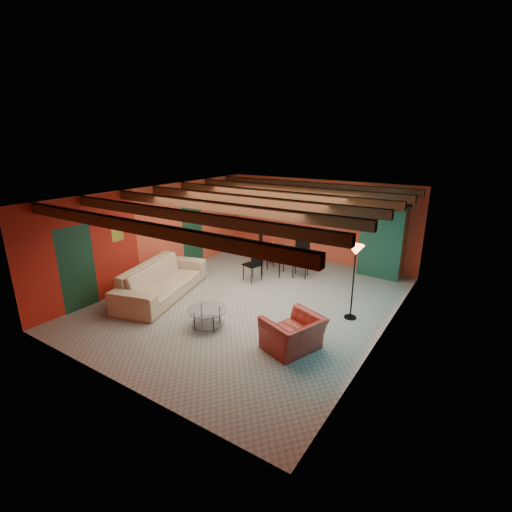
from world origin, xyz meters
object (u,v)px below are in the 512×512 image
Objects in this scene: vase at (274,235)px; dining_table at (273,256)px; potted_plant at (388,198)px; armoire at (383,241)px; sofa at (162,280)px; coffee_table at (207,318)px; floor_lamp at (353,282)px; armchair at (293,334)px.

dining_table is at bearing 0.00° from vase.
vase is (-2.76, -1.69, -1.11)m from potted_plant.
armoire is 3.24m from vase.
vase is (-2.76, -1.69, 0.18)m from armoire.
dining_table is 4.43× the size of potted_plant.
sofa is 2.21m from coffee_table.
armoire is at bearing 0.00° from potted_plant.
coffee_table is 0.41× the size of armoire.
coffee_table is 3.85m from vase.
coffee_table is 3.35m from floor_lamp.
dining_table is 3.37m from floor_lamp.
coffee_table is 4.18× the size of vase.
sofa is 3.40m from dining_table.
armchair is 5.20m from armoire.
armoire reaches higher than vase.
vase is (0.00, 0.00, 0.67)m from dining_table.
floor_lamp reaches higher than coffee_table.
vase is (-2.49, 3.45, 0.89)m from armchair.
floor_lamp is at bearing -174.45° from armchair.
coffee_table is 0.48× the size of floor_lamp.
dining_table is 1.23× the size of floor_lamp.
sofa is at bearing -117.87° from dining_table.
sofa is 1.38× the size of dining_table.
armchair is at bearing -54.22° from vase.
sofa is 6.43m from armoire.
vase is at bearing 152.73° from floor_lamp.
armoire is 4.27× the size of potted_plant.
armchair is at bearing -104.49° from floor_lamp.
armchair is 2.05m from floor_lamp.
dining_table is at bearing -146.05° from armoire.
sofa is 4.10m from armchair.
dining_table is at bearing 152.73° from floor_lamp.
coffee_table is at bearing -82.20° from vase.
vase is (1.59, 3.01, 0.79)m from sofa.
potted_plant is (-0.23, 3.23, 1.46)m from floor_lamp.
armchair is at bearing -54.22° from dining_table.
armoire is (4.34, 4.70, 0.61)m from sofa.
floor_lamp is (0.23, -3.23, -0.17)m from armoire.
coffee_table is at bearing -112.71° from potted_plant.
sofa reaches higher than coffee_table.
potted_plant reaches higher than armchair.
potted_plant is at bearing -59.14° from sofa.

